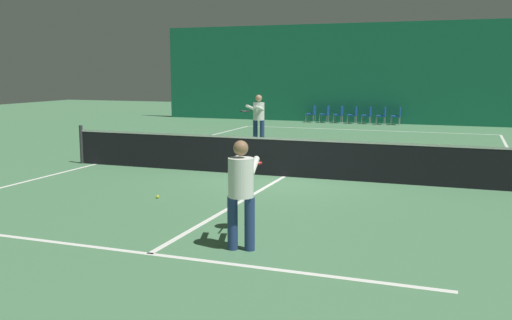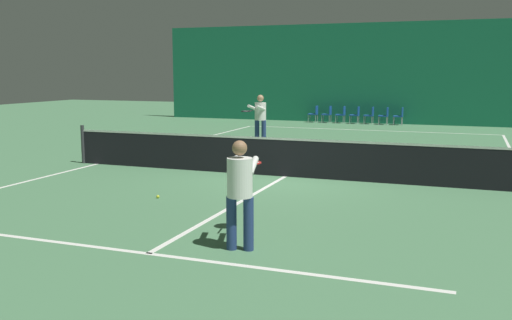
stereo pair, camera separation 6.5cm
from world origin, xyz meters
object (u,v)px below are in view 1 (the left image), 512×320
Objects in this scene: courtside_chair_2 at (340,113)px; tennis_ball at (158,197)px; courtside_chair_5 at (382,114)px; player_far at (258,116)px; courtside_chair_3 at (354,114)px; courtside_chair_1 at (326,113)px; courtside_chair_6 at (397,115)px; courtside_chair_0 at (312,113)px; tennis_net at (284,156)px; player_near at (241,186)px; courtside_chair_4 at (368,114)px.

courtside_chair_2 is 12.73× the size of tennis_ball.
courtside_chair_2 is 1.00× the size of courtside_chair_5.
player_far reaches higher than courtside_chair_2.
courtside_chair_3 is (0.70, 0.00, 0.00)m from courtside_chair_2.
courtside_chair_1 is at bearing -172.86° from player_far.
courtside_chair_5 is 0.70m from courtside_chair_6.
courtside_chair_0 is 3.52m from courtside_chair_5.
courtside_chair_1 is at bearing -90.00° from courtside_chair_6.
player_far is at bearing -22.25° from courtside_chair_6.
courtside_chair_0 is 1.00× the size of courtside_chair_1.
player_near reaches higher than tennis_net.
player_far reaches higher than courtside_chair_1.
courtside_chair_6 is (1.41, 0.00, 0.00)m from courtside_chair_4.
player_near is 20.89m from courtside_chair_2.
tennis_net reaches higher than courtside_chair_0.
tennis_ball is at bearing 15.51° from player_far.
tennis_net is 15.05m from courtside_chair_2.
tennis_net is 14.29× the size of courtside_chair_0.
courtside_chair_3 is 1.00× the size of courtside_chair_4.
courtside_chair_3 is (-1.08, 14.95, -0.03)m from tennis_net.
tennis_net reaches higher than tennis_ball.
courtside_chair_6 is at bearing 90.00° from courtside_chair_5.
player_near reaches higher than courtside_chair_4.
tennis_ball is at bearing -8.53° from courtside_chair_6.
tennis_net reaches higher than courtside_chair_2.
courtside_chair_6 is at bearing 90.00° from courtside_chair_3.
courtside_chair_3 is 0.70m from courtside_chair_4.
tennis_net is at bearing -1.25° from courtside_chair_5.
courtside_chair_4 is (0.70, 0.00, 0.00)m from courtside_chair_3.
courtside_chair_4 is at bearing 90.00° from courtside_chair_0.
player_near is 1.90× the size of courtside_chair_5.
courtside_chair_5 is at bearing 90.00° from courtside_chair_4.
courtside_chair_0 is at bearing 102.08° from tennis_net.
player_near reaches higher than courtside_chair_0.
courtside_chair_0 and courtside_chair_5 have the same top height.
courtside_chair_6 is (3.78, 9.25, -0.53)m from player_far.
courtside_chair_1 is 0.70m from courtside_chair_2.
courtside_chair_1 is 2.82m from courtside_chair_5.
courtside_chair_1 is at bearing -90.00° from courtside_chair_2.
courtside_chair_5 is at bearing -9.16° from player_near.
player_far is (-3.89, 11.43, 0.08)m from player_near.
courtside_chair_3 is at bearing -5.28° from player_near.
courtside_chair_0 is 1.41m from courtside_chair_2.
tennis_net is at bearing 34.52° from player_far.
player_near is 1.90× the size of courtside_chair_3.
courtside_chair_1 is at bearing -90.00° from courtside_chair_5.
courtside_chair_6 is 18.37m from tennis_ball.
courtside_chair_2 is (0.96, 9.25, -0.53)m from player_far.
player_far is 10.01m from courtside_chair_6.
player_far reaches higher than courtside_chair_3.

